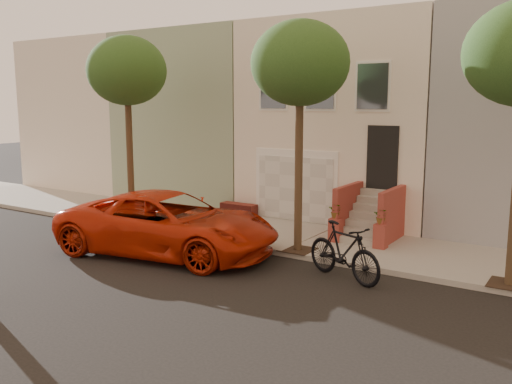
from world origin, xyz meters
The scene contains 7 objects.
ground centered at (0.00, 0.00, 0.00)m, with size 90.00×90.00×0.00m, color black.
sidewalk centered at (0.00, 5.35, 0.07)m, with size 40.00×3.70×0.15m, color gray.
house_row centered at (0.00, 11.19, 3.64)m, with size 33.10×11.70×7.00m.
tree_left centered at (-5.50, 3.90, 5.26)m, with size 2.70×2.57×6.30m.
tree_mid centered at (1.00, 3.90, 5.26)m, with size 2.70×2.57×6.30m.
pickup_truck centered at (-2.14, 1.99, 0.88)m, with size 2.92×6.33×1.76m, color #B82108.
motorcycle centered at (2.97, 2.59, 0.70)m, with size 0.66×2.34×1.40m, color black.
Camera 1 is at (8.12, -9.30, 4.27)m, focal length 38.35 mm.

